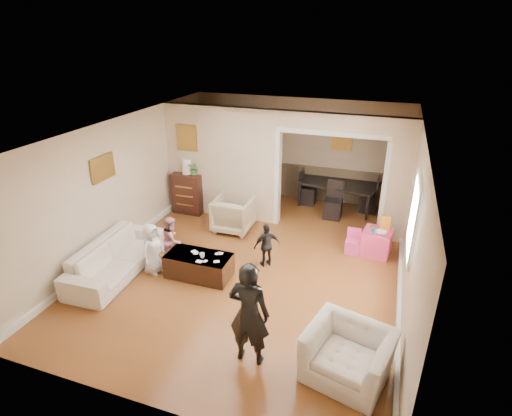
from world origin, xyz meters
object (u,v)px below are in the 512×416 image
at_px(child_kneel_a, 152,249).
at_px(armchair_front, 348,355).
at_px(armchair_back, 233,214).
at_px(table_lamp, 187,166).
at_px(coffee_table, 199,266).
at_px(cyan_cup, 373,229).
at_px(child_kneel_b, 172,240).
at_px(dresser, 189,193).
at_px(dining_table, 337,195).
at_px(adult_person, 249,314).
at_px(play_table, 376,242).
at_px(sofa, 117,257).
at_px(coffee_cup, 202,255).
at_px(child_toddler, 267,245).

bearing_deg(child_kneel_a, armchair_front, -99.62).
xyz_separation_m(armchair_back, table_lamp, (-1.39, 0.54, 0.79)).
xyz_separation_m(armchair_back, child_kneel_a, (-0.75, -2.07, 0.11)).
bearing_deg(child_kneel_a, coffee_table, -70.30).
distance_m(armchair_back, child_kneel_a, 2.20).
xyz_separation_m(cyan_cup, child_kneel_b, (-3.59, -1.51, -0.09)).
bearing_deg(dresser, child_kneel_a, -76.25).
bearing_deg(cyan_cup, table_lamp, 171.53).
relative_size(armchair_back, dining_table, 0.44).
distance_m(armchair_front, child_kneel_b, 3.95).
relative_size(adult_person, child_kneel_b, 1.62).
bearing_deg(child_kneel_a, dining_table, -24.37).
height_order(table_lamp, play_table, table_lamp).
relative_size(dresser, child_kneel_b, 1.05).
height_order(armchair_back, child_kneel_a, child_kneel_a).
bearing_deg(armchair_front, table_lamp, 152.12).
height_order(sofa, coffee_table, sofa).
xyz_separation_m(adult_person, child_kneel_b, (-2.25, 1.89, -0.29)).
distance_m(coffee_table, play_table, 3.52).
xyz_separation_m(armchair_back, dresser, (-1.39, 0.54, 0.12)).
relative_size(dresser, adult_person, 0.65).
height_order(play_table, child_kneel_a, child_kneel_a).
xyz_separation_m(cyan_cup, dining_table, (-0.99, 2.10, -0.22)).
height_order(armchair_back, cyan_cup, armchair_back).
height_order(dresser, table_lamp, table_lamp).
height_order(armchair_front, dining_table, armchair_front).
distance_m(armchair_front, coffee_cup, 3.08).
relative_size(armchair_front, dresser, 1.05).
bearing_deg(sofa, child_kneel_b, -51.08).
bearing_deg(coffee_table, adult_person, -45.81).
relative_size(coffee_cup, child_toddler, 0.11).
height_order(sofa, cyan_cup, sofa).
distance_m(coffee_table, coffee_cup, 0.28).
distance_m(armchair_front, child_kneel_a, 3.91).
height_order(table_lamp, child_toddler, table_lamp).
distance_m(dresser, coffee_table, 2.89).
bearing_deg(dining_table, coffee_cup, -104.59).
relative_size(dining_table, child_toddler, 2.18).
distance_m(dining_table, child_kneel_b, 4.45).
xyz_separation_m(sofa, cyan_cup, (4.37, 2.19, 0.24)).
relative_size(armchair_front, table_lamp, 2.90).
bearing_deg(dining_table, dresser, -146.98).
bearing_deg(armchair_front, adult_person, -159.17).
height_order(armchair_back, dining_table, armchair_back).
bearing_deg(armchair_front, child_kneel_a, 174.85).
bearing_deg(coffee_cup, child_kneel_a, -173.99).
xyz_separation_m(table_lamp, adult_person, (3.04, -4.06, -0.41)).
height_order(coffee_cup, dining_table, dining_table).
bearing_deg(play_table, armchair_front, -92.55).
relative_size(table_lamp, cyan_cup, 4.50).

